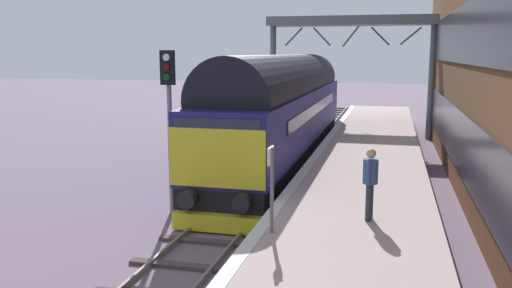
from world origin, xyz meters
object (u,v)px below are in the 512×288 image
Objects in this scene: signal_post_near at (169,111)px; waiting_passenger at (370,177)px; diesel_locomotive at (284,107)px; platform_number_sign at (271,176)px.

signal_post_near is 2.95× the size of waiting_passenger.
diesel_locomotive is at bearing 32.31° from waiting_passenger.
waiting_passenger is at bearing -68.38° from diesel_locomotive.
diesel_locomotive is 11.65m from platform_number_sign.
platform_number_sign reaches higher than waiting_passenger.
waiting_passenger is (1.98, 1.38, -0.23)m from platform_number_sign.
signal_post_near is 6.46m from waiting_passenger.
platform_number_sign is at bearing -79.99° from diesel_locomotive.
platform_number_sign is 2.42m from waiting_passenger.
diesel_locomotive is 3.80× the size of signal_post_near.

